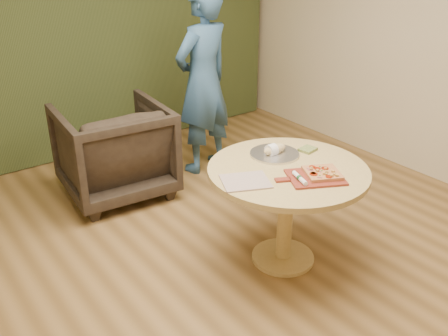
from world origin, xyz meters
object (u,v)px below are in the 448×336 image
pedestal_table (287,186)px  armchair (114,146)px  person_standing (203,82)px  bread_roll (274,149)px  flatbread_pizza (322,173)px  serving_tray (274,154)px  pizza_paddle (314,177)px  cutlery_roll (300,178)px

pedestal_table → armchair: (-0.52, 1.69, -0.14)m
armchair → person_standing: 1.06m
pedestal_table → bread_roll: bread_roll is taller
bread_roll → person_standing: person_standing is taller
flatbread_pizza → person_standing: bearing=79.3°
serving_tray → pedestal_table: bearing=-108.2°
pedestal_table → pizza_paddle: (0.02, -0.22, 0.15)m
serving_tray → cutlery_roll: bearing=-111.1°
armchair → pedestal_table: bearing=112.4°
bread_roll → person_standing: 1.50m
serving_tray → bread_roll: 0.04m
pizza_paddle → person_standing: size_ratio=0.26×
pizza_paddle → person_standing: person_standing is taller
flatbread_pizza → serving_tray: size_ratio=0.83×
person_standing → bread_roll: bearing=63.8°
pedestal_table → armchair: size_ratio=1.18×
flatbread_pizza → cutlery_roll: 0.18m
person_standing → pizza_paddle: bearing=65.9°
bread_roll → armchair: 1.61m
armchair → bread_roll: bearing=117.0°
serving_tray → bread_roll: size_ratio=1.84×
bread_roll → person_standing: bearing=75.3°
pedestal_table → serving_tray: (0.07, 0.22, 0.15)m
armchair → pizza_paddle: bearing=111.3°
pizza_paddle → flatbread_pizza: flatbread_pizza is taller
flatbread_pizza → serving_tray: flatbread_pizza is taller
cutlery_roll → pizza_paddle: bearing=10.3°
pedestal_table → bread_roll: bearing=73.9°
serving_tray → pizza_paddle: bearing=-96.4°
serving_tray → bread_roll: bread_roll is taller
flatbread_pizza → person_standing: (0.36, 1.89, 0.13)m
pedestal_table → person_standing: person_standing is taller
pedestal_table → armchair: 1.77m
flatbread_pizza → person_standing: size_ratio=0.16×
flatbread_pizza → armchair: 2.04m
pizza_paddle → bread_roll: (0.04, 0.44, 0.04)m
pizza_paddle → person_standing: 1.93m
pedestal_table → armchair: armchair is taller
flatbread_pizza → cutlery_roll: (-0.18, 0.03, 0.00)m
pizza_paddle → serving_tray: size_ratio=1.32×
pedestal_table → pizza_paddle: 0.26m
pedestal_table → bread_roll: 0.29m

